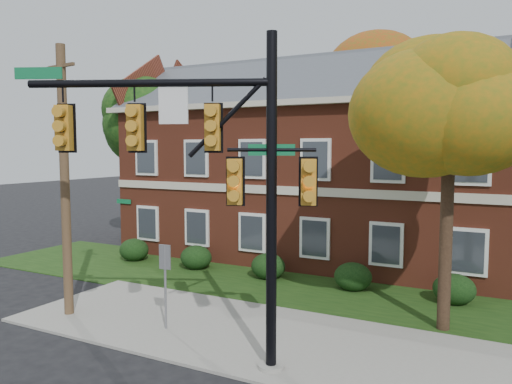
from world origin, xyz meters
The scene contains 15 objects.
ground centered at (0.00, 0.00, 0.00)m, with size 120.00×120.00×0.00m, color black.
sidewalk centered at (0.00, 1.00, 0.04)m, with size 14.00×5.00×0.08m, color gray.
grass_strip centered at (0.00, 6.00, 0.02)m, with size 30.00×6.00×0.04m, color #193811.
apartment_building centered at (-2.00, 11.95, 4.99)m, with size 18.80×8.80×9.74m.
hedge_far_left centered at (-9.00, 6.70, 0.53)m, with size 1.40×1.26×1.05m, color black.
hedge_left centered at (-5.50, 6.70, 0.53)m, with size 1.40×1.26×1.05m, color black.
hedge_center centered at (-2.00, 6.70, 0.53)m, with size 1.40×1.26×1.05m, color black.
hedge_right centered at (1.50, 6.70, 0.53)m, with size 1.40×1.26×1.05m, color black.
hedge_far_right centered at (5.00, 6.70, 0.53)m, with size 1.40×1.26×1.05m, color black.
tree_near_right centered at (5.22, 3.87, 6.67)m, with size 4.50×4.25×8.58m.
tree_left_rear centered at (-11.73, 10.84, 6.68)m, with size 5.40×5.10×8.88m.
tree_far_rear centered at (-0.66, 19.79, 8.84)m, with size 6.84×6.46×11.52m.
traffic_signal centered at (0.48, -1.32, 4.88)m, with size 6.49×3.07×7.86m.
utility_pole centered at (-5.58, -0.17, 4.25)m, with size 1.30×0.32×8.38m.
sign_post centered at (-2.06, 0.20, 1.71)m, with size 0.37×0.08×2.52m.
Camera 1 is at (6.75, -10.95, 5.25)m, focal length 35.00 mm.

